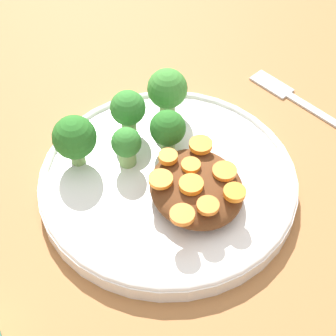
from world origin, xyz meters
TOP-DOWN VIEW (x-y plane):
  - ground_plane at (0.00, 0.00)m, footprint 4.00×4.00m
  - plate at (0.00, 0.00)m, footprint 0.28×0.28m
  - stew_mound at (-0.02, 0.03)m, footprint 0.10×0.11m
  - broccoli_floret_0 at (0.02, -0.08)m, footprint 0.04×0.04m
  - broccoli_floret_1 at (0.03, -0.03)m, footprint 0.03×0.03m
  - broccoli_floret_2 at (-0.03, -0.10)m, footprint 0.05×0.05m
  - broccoli_floret_3 at (0.09, -0.05)m, footprint 0.05×0.05m
  - broccoli_floret_4 at (-0.01, -0.04)m, footprint 0.04×0.04m
  - carrot_slice_0 at (-0.04, -0.01)m, footprint 0.02×0.02m
  - carrot_slice_1 at (-0.01, 0.04)m, footprint 0.02×0.02m
  - carrot_slice_2 at (-0.05, 0.04)m, footprint 0.03×0.03m
  - carrot_slice_3 at (-0.02, 0.07)m, footprint 0.02×0.02m
  - carrot_slice_4 at (-0.02, 0.02)m, footprint 0.02×0.02m
  - carrot_slice_5 at (0.01, 0.07)m, footprint 0.02×0.02m
  - carrot_slice_6 at (-0.00, -0.00)m, footprint 0.02×0.02m
  - carrot_slice_7 at (-0.05, 0.07)m, footprint 0.02×0.02m
  - carrot_slice_8 at (0.02, 0.03)m, footprint 0.02×0.02m
  - fork at (-0.20, -0.08)m, footprint 0.09×0.18m

SIDE VIEW (x-z plane):
  - ground_plane at x=0.00m, z-range 0.00..0.00m
  - fork at x=-0.20m, z-range 0.00..0.01m
  - plate at x=0.00m, z-range 0.00..0.02m
  - stew_mound at x=-0.02m, z-range 0.02..0.05m
  - broccoli_floret_1 at x=0.03m, z-range 0.02..0.07m
  - broccoli_floret_4 at x=-0.01m, z-range 0.02..0.07m
  - carrot_slice_2 at x=-0.05m, z-range 0.05..0.05m
  - carrot_slice_8 at x=0.02m, z-range 0.05..0.05m
  - carrot_slice_4 at x=-0.02m, z-range 0.05..0.05m
  - carrot_slice_3 at x=-0.02m, z-range 0.05..0.05m
  - carrot_slice_5 at x=0.01m, z-range 0.05..0.05m
  - carrot_slice_0 at x=-0.04m, z-range 0.05..0.05m
  - carrot_slice_7 at x=-0.05m, z-range 0.05..0.05m
  - carrot_slice_1 at x=-0.01m, z-range 0.05..0.05m
  - carrot_slice_6 at x=0.00m, z-range 0.05..0.05m
  - broccoli_floret_0 at x=0.02m, z-range 0.02..0.08m
  - broccoli_floret_2 at x=-0.03m, z-range 0.02..0.08m
  - broccoli_floret_3 at x=0.09m, z-range 0.02..0.09m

